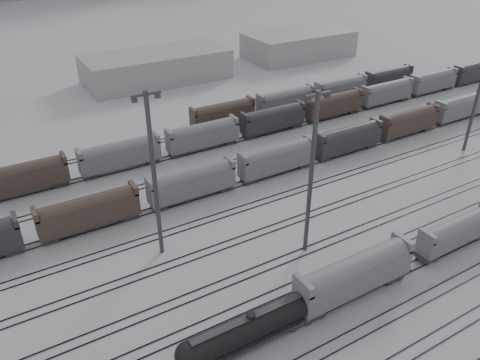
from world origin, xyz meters
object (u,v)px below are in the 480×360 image
hopper_car_b (457,231)px  light_mast_c (311,173)px  tank_car_b (251,328)px  hopper_car_a (354,273)px

hopper_car_b → light_mast_c: 23.26m
tank_car_b → light_mast_c: bearing=33.8°
tank_car_b → light_mast_c: 21.21m
tank_car_b → hopper_car_b: hopper_car_b is taller
hopper_car_b → tank_car_b: bearing=180.0°
tank_car_b → hopper_car_a: bearing=0.0°
tank_car_b → hopper_car_a: hopper_car_a is taller
light_mast_c → tank_car_b: bearing=-146.2°
hopper_car_a → light_mast_c: (0.73, 10.43, 8.86)m
tank_car_b → hopper_car_a: 14.87m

